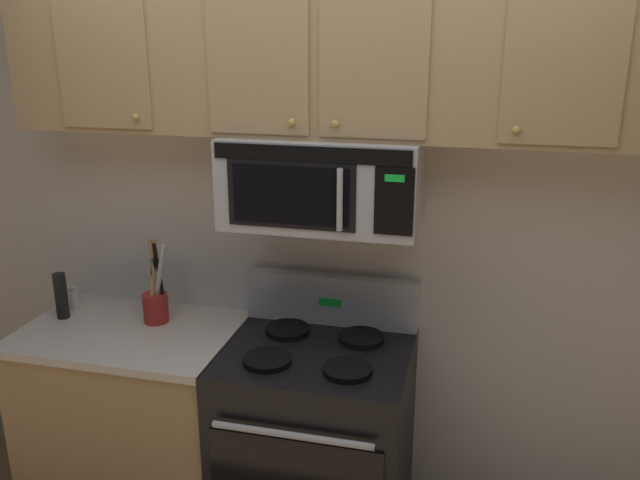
# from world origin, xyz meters

# --- Properties ---
(back_wall) EXTENTS (5.20, 0.10, 2.70)m
(back_wall) POSITION_xyz_m (0.00, 0.79, 1.35)
(back_wall) COLOR silver
(back_wall) RESTS_ON ground_plane
(stove_range) EXTENTS (0.76, 0.69, 1.12)m
(stove_range) POSITION_xyz_m (0.00, 0.42, 0.47)
(stove_range) COLOR black
(stove_range) RESTS_ON ground_plane
(over_range_microwave) EXTENTS (0.76, 0.43, 0.35)m
(over_range_microwave) POSITION_xyz_m (-0.00, 0.54, 1.58)
(over_range_microwave) COLOR #B7BABF
(upper_cabinets) EXTENTS (2.50, 0.36, 0.55)m
(upper_cabinets) POSITION_xyz_m (-0.00, 0.57, 2.02)
(upper_cabinets) COLOR tan
(counter_segment) EXTENTS (0.93, 0.65, 0.90)m
(counter_segment) POSITION_xyz_m (-0.84, 0.43, 0.45)
(counter_segment) COLOR tan
(counter_segment) RESTS_ON ground_plane
(utensil_crock_red) EXTENTS (0.13, 0.12, 0.38)m
(utensil_crock_red) POSITION_xyz_m (-0.76, 0.53, 1.00)
(utensil_crock_red) COLOR red
(utensil_crock_red) RESTS_ON counter_segment
(salt_shaker) EXTENTS (0.04, 0.04, 0.10)m
(salt_shaker) POSITION_xyz_m (-1.20, 0.57, 0.95)
(salt_shaker) COLOR white
(salt_shaker) RESTS_ON counter_segment
(pepper_mill) EXTENTS (0.06, 0.06, 0.21)m
(pepper_mill) POSITION_xyz_m (-1.19, 0.47, 1.00)
(pepper_mill) COLOR black
(pepper_mill) RESTS_ON counter_segment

